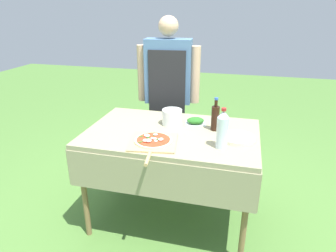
{
  "coord_description": "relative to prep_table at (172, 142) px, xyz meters",
  "views": [
    {
      "loc": [
        0.5,
        -2.04,
        1.7
      ],
      "look_at": [
        -0.03,
        0.0,
        0.85
      ],
      "focal_mm": 32.0,
      "sensor_mm": 36.0,
      "label": 1
    }
  ],
  "objects": [
    {
      "name": "oil_bottle",
      "position": [
        0.31,
        0.11,
        0.19
      ],
      "size": [
        0.06,
        0.06,
        0.26
      ],
      "color": "black",
      "rests_on": "prep_table"
    },
    {
      "name": "water_bottle",
      "position": [
        0.39,
        -0.19,
        0.22
      ],
      "size": [
        0.08,
        0.08,
        0.28
      ],
      "color": "silver",
      "rests_on": "prep_table"
    },
    {
      "name": "ground_plane",
      "position": [
        0.0,
        0.0,
        -0.72
      ],
      "size": [
        12.0,
        12.0,
        0.0
      ],
      "primitive_type": "plane",
      "color": "#517F38"
    },
    {
      "name": "plate_stack",
      "position": [
        0.49,
        -0.03,
        0.1
      ],
      "size": [
        0.25,
        0.25,
        0.02
      ],
      "color": "beige",
      "rests_on": "prep_table"
    },
    {
      "name": "mixing_tub",
      "position": [
        -0.03,
        0.14,
        0.15
      ],
      "size": [
        0.16,
        0.16,
        0.12
      ],
      "primitive_type": "cylinder",
      "color": "silver",
      "rests_on": "prep_table"
    },
    {
      "name": "pizza_on_peel",
      "position": [
        -0.07,
        -0.24,
        0.1
      ],
      "size": [
        0.37,
        0.51,
        0.06
      ],
      "rotation": [
        0.0,
        0.0,
        0.16
      ],
      "color": "tan",
      "rests_on": "prep_table"
    },
    {
      "name": "person_cook",
      "position": [
        -0.21,
        0.72,
        0.24
      ],
      "size": [
        0.6,
        0.24,
        1.62
      ],
      "rotation": [
        0.0,
        0.0,
        3.24
      ],
      "color": "#4C4C51",
      "rests_on": "ground"
    },
    {
      "name": "herb_container",
      "position": [
        0.15,
        0.19,
        0.11
      ],
      "size": [
        0.19,
        0.15,
        0.06
      ],
      "rotation": [
        0.0,
        0.0,
        0.26
      ],
      "color": "silver",
      "rests_on": "prep_table"
    },
    {
      "name": "prep_table",
      "position": [
        0.0,
        0.0,
        0.0
      ],
      "size": [
        1.31,
        0.86,
        0.81
      ],
      "color": "gray",
      "rests_on": "ground"
    }
  ]
}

